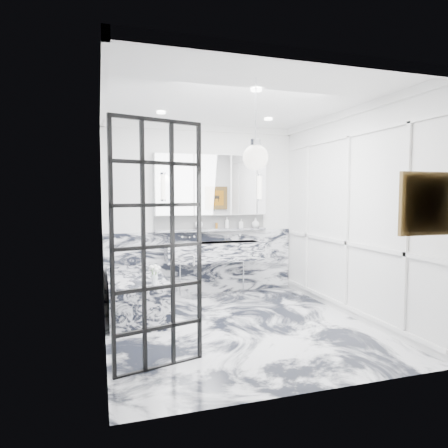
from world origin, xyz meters
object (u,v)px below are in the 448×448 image
object	(u,v)px
crittall_door	(158,247)
trough_sink	(215,252)
bathtub	(136,295)
mirror_cabinet	(212,185)

from	to	relation	value
crittall_door	trough_sink	xyz separation A→B (m)	(1.27, 2.49, -0.44)
bathtub	mirror_cabinet	bearing A→B (deg)	32.06
trough_sink	bathtub	size ratio (longest dim) A/B	0.97
trough_sink	mirror_cabinet	world-z (taller)	mirror_cabinet
crittall_door	mirror_cabinet	xyz separation A→B (m)	(1.27, 2.66, 0.65)
crittall_door	trough_sink	distance (m)	2.83
trough_sink	mirror_cabinet	bearing A→B (deg)	90.00
bathtub	trough_sink	bearing A→B (deg)	26.48
mirror_cabinet	bathtub	distance (m)	2.20
mirror_cabinet	bathtub	size ratio (longest dim) A/B	1.15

